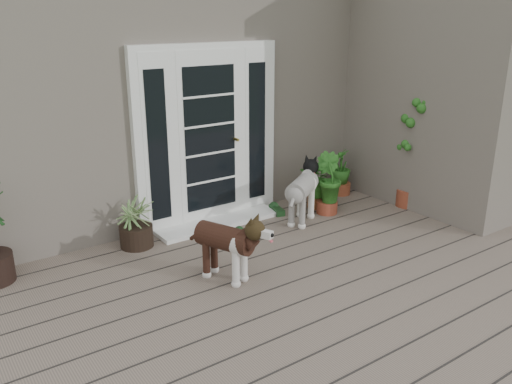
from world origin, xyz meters
TOP-DOWN VIEW (x-y plane):
  - deck at (0.00, 0.40)m, footprint 6.20×4.60m
  - house_main at (0.00, 4.65)m, footprint 7.40×4.00m
  - house_wing at (2.90, 1.50)m, footprint 1.60×2.40m
  - door_unit at (-0.20, 2.60)m, footprint 1.90×0.14m
  - door_step at (-0.20, 2.40)m, footprint 1.60×0.40m
  - brindle_dog at (-0.88, 1.15)m, footprint 0.60×0.83m
  - white_dog at (0.67, 1.87)m, footprint 0.86×0.72m
  - spider_plant at (-1.28, 2.38)m, footprint 0.71×0.71m
  - herb_a at (1.18, 2.16)m, footprint 0.62×0.62m
  - herb_b at (1.15, 1.93)m, footprint 0.44×0.44m
  - herb_c at (1.83, 2.40)m, footprint 0.46×0.46m
  - sapling at (2.22, 1.50)m, footprint 0.60×0.60m
  - clog_left at (-0.12, 1.93)m, footprint 0.25×0.30m
  - clog_right at (0.61, 2.29)m, footprint 0.23×0.36m

SIDE VIEW (x-z plane):
  - deck at x=0.00m, z-range 0.00..0.12m
  - door_step at x=-0.20m, z-range 0.12..0.17m
  - clog_left at x=-0.12m, z-range 0.12..0.20m
  - clog_right at x=0.61m, z-range 0.12..0.22m
  - herb_c at x=1.83m, z-range 0.12..0.63m
  - herb_b at x=1.15m, z-range 0.12..0.70m
  - herb_a at x=1.18m, z-range 0.12..0.75m
  - brindle_dog at x=-0.88m, z-range 0.12..0.76m
  - spider_plant at x=-1.28m, z-range 0.12..0.77m
  - white_dog at x=0.67m, z-range 0.12..0.79m
  - sapling at x=2.22m, z-range 0.12..1.78m
  - door_unit at x=-0.20m, z-range 0.12..2.27m
  - house_main at x=0.00m, z-range 0.00..3.10m
  - house_wing at x=2.90m, z-range 0.00..3.10m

